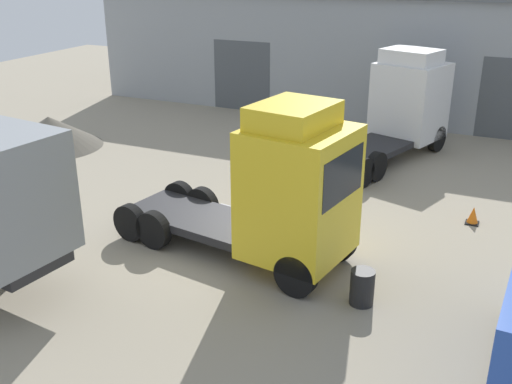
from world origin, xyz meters
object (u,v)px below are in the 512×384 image
object	(u,v)px
tractor_unit_white	(402,106)
oil_drum	(362,287)
tractor_unit_yellow	(281,192)
gravel_pile	(50,132)
traffic_cone	(473,216)

from	to	relation	value
tractor_unit_white	oil_drum	distance (m)	12.31
tractor_unit_yellow	gravel_pile	distance (m)	14.25
tractor_unit_yellow	tractor_unit_white	world-z (taller)	tractor_unit_yellow
tractor_unit_yellow	traffic_cone	size ratio (longest dim) A/B	12.69
gravel_pile	traffic_cone	xyz separation A→B (m)	(17.43, -0.77, -0.41)
tractor_unit_white	oil_drum	size ratio (longest dim) A/B	8.25
tractor_unit_white	oil_drum	xyz separation A→B (m)	(1.68, -12.10, -1.54)
oil_drum	tractor_unit_white	bearing A→B (deg)	97.90
tractor_unit_yellow	oil_drum	xyz separation A→B (m)	(2.49, -0.97, -1.66)
tractor_unit_white	gravel_pile	distance (m)	14.91
tractor_unit_white	oil_drum	world-z (taller)	tractor_unit_white
gravel_pile	traffic_cone	size ratio (longest dim) A/B	7.95
tractor_unit_white	traffic_cone	distance (m)	7.40
tractor_unit_white	traffic_cone	world-z (taller)	tractor_unit_white
gravel_pile	oil_drum	size ratio (longest dim) A/B	4.97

